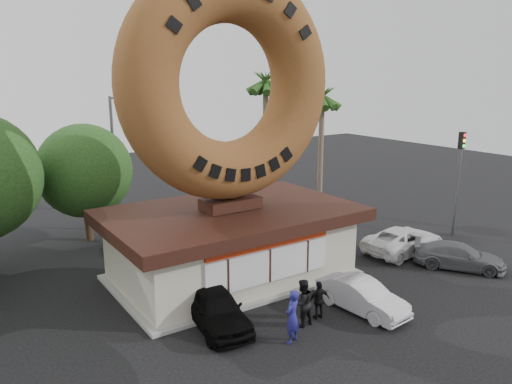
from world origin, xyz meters
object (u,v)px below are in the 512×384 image
at_px(donut_shop, 231,241).
at_px(person_right, 319,300).
at_px(person_center, 302,303).
at_px(car_black, 216,308).
at_px(car_white, 404,240).
at_px(traffic_signal, 459,171).
at_px(giant_donut, 229,84).
at_px(car_silver, 362,296).
at_px(person_left, 292,317).
at_px(street_lamp, 116,157).
at_px(car_grey, 459,256).

height_order(donut_shop, person_right, donut_shop).
xyz_separation_m(person_center, car_black, (-2.69, 1.79, -0.20)).
bearing_deg(person_right, car_white, -150.80).
bearing_deg(car_black, person_center, -25.08).
bearing_deg(traffic_signal, giant_donut, 171.83).
bearing_deg(traffic_signal, car_silver, -161.37).
relative_size(donut_shop, person_center, 6.09).
xyz_separation_m(donut_shop, traffic_signal, (14.00, -1.99, 2.10)).
bearing_deg(giant_donut, car_silver, -66.84).
xyz_separation_m(traffic_signal, car_black, (-16.90, -1.66, -3.14)).
bearing_deg(donut_shop, car_black, -128.40).
height_order(donut_shop, giant_donut, giant_donut).
bearing_deg(traffic_signal, car_black, -174.39).
relative_size(car_black, car_white, 0.87).
height_order(person_left, car_white, person_left).
bearing_deg(car_white, person_left, 106.96).
distance_m(traffic_signal, car_black, 17.27).
distance_m(street_lamp, car_white, 17.00).
height_order(donut_shop, person_left, donut_shop).
relative_size(traffic_signal, car_grey, 1.44).
height_order(person_center, person_right, person_center).
bearing_deg(giant_donut, donut_shop, -90.00).
distance_m(giant_donut, car_black, 9.36).
height_order(traffic_signal, person_right, traffic_signal).
height_order(street_lamp, person_right, street_lamp).
height_order(car_grey, car_white, car_white).
distance_m(traffic_signal, car_silver, 12.54).
bearing_deg(person_left, giant_donut, -125.51).
xyz_separation_m(traffic_signal, car_grey, (-4.23, -3.26, -3.25)).
relative_size(person_left, person_right, 1.29).
distance_m(car_grey, car_white, 3.03).
height_order(person_left, car_silver, person_left).
xyz_separation_m(giant_donut, car_white, (9.27, -2.28, -8.16)).
relative_size(donut_shop, car_grey, 2.65).
relative_size(car_grey, car_white, 0.87).
relative_size(giant_donut, person_right, 6.63).
bearing_deg(donut_shop, car_white, -13.72).
relative_size(person_right, car_white, 0.31).
height_order(giant_donut, traffic_signal, giant_donut).
relative_size(car_silver, car_white, 0.80).
xyz_separation_m(traffic_signal, car_silver, (-11.48, -3.87, -3.22)).
height_order(giant_donut, car_white, giant_donut).
height_order(person_left, car_black, person_left).
xyz_separation_m(traffic_signal, person_right, (-13.30, -3.38, -3.11)).
bearing_deg(car_black, traffic_signal, 14.19).
height_order(person_right, car_silver, person_right).
distance_m(car_black, car_silver, 5.85).
distance_m(donut_shop, street_lamp, 10.54).
height_order(person_center, car_white, person_center).
distance_m(person_left, person_center, 1.28).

